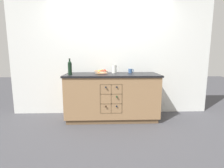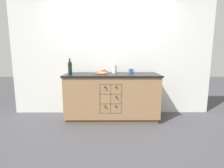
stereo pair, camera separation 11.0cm
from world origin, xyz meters
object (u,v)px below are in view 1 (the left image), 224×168
(ceramic_mug, at_px, (130,71))
(standing_wine_bottle, at_px, (70,67))
(white_pitcher, at_px, (114,69))
(fruit_bowl, at_px, (101,72))

(ceramic_mug, distance_m, standing_wine_bottle, 1.26)
(white_pitcher, bearing_deg, fruit_bowl, -162.85)
(white_pitcher, height_order, ceramic_mug, white_pitcher)
(fruit_bowl, relative_size, ceramic_mug, 2.39)
(ceramic_mug, height_order, standing_wine_bottle, standing_wine_bottle)
(fruit_bowl, xyz_separation_m, ceramic_mug, (0.62, 0.13, 0.00))
(standing_wine_bottle, bearing_deg, ceramic_mug, 14.19)
(white_pitcher, bearing_deg, standing_wine_bottle, -163.02)
(fruit_bowl, bearing_deg, standing_wine_bottle, -163.09)
(standing_wine_bottle, bearing_deg, fruit_bowl, 16.91)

